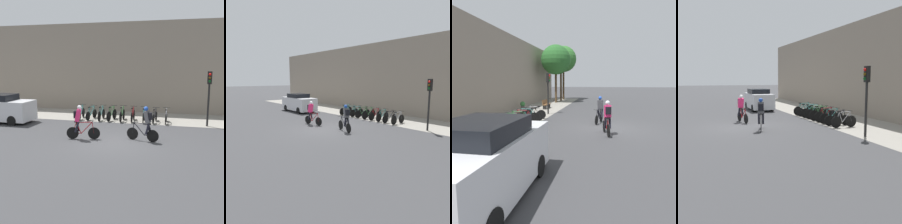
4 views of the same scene
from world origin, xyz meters
The scene contains 21 objects.
ground centered at (0.00, 0.00, 0.00)m, with size 200.00×200.00×0.00m, color #3D3D3F.
kerb_strip centered at (0.00, 6.75, 0.00)m, with size 44.00×4.50×0.01m, color gray.
building_facade centered at (0.00, 9.30, 3.51)m, with size 44.00×0.60×7.01m, color gray.
cyclist_pink centered at (-1.90, 0.16, 0.95)m, with size 1.70×0.57×1.75m.
cyclist_grey centered at (1.44, 0.61, 0.95)m, with size 1.66×0.60×1.75m.
parked_bike_0 centered at (-3.72, 5.26, 0.41)m, with size 0.46×1.73×0.98m.
parked_bike_1 centered at (-2.99, 5.26, 0.38)m, with size 0.46×1.65×0.94m.
parked_bike_2 centered at (-2.26, 5.26, 0.40)m, with size 0.46×1.73×0.97m.
parked_bike_3 centered at (-1.54, 5.26, 0.41)m, with size 0.46×1.67×0.98m.
parked_bike_4 centered at (-0.80, 5.26, 0.41)m, with size 0.46×1.72×0.99m.
parked_bike_5 centered at (-0.08, 5.26, 0.41)m, with size 0.46×1.66×0.98m.
parked_bike_6 centered at (0.66, 5.26, 0.41)m, with size 0.46×1.69×0.98m.
parked_bike_7 centered at (1.38, 5.26, 0.39)m, with size 0.46×1.65×0.95m.
parked_bike_8 centered at (2.11, 5.26, 0.40)m, with size 0.46×1.64×0.97m.
traffic_light_pole centered at (4.63, 4.93, 2.34)m, with size 0.26×0.30×3.36m.
bench centered at (8.19, 6.10, 0.47)m, with size 1.82×0.44×0.89m.
parked_car centered at (-8.47, 2.90, 0.90)m, with size 4.30×1.84×1.85m.
street_tree_0 centered at (14.72, 6.58, 5.41)m, with size 3.73×3.73×7.30m.
street_tree_1 centered at (17.49, 6.49, 5.70)m, with size 2.87×2.87×7.18m.
street_tree_2 centered at (19.69, 6.55, 5.98)m, with size 3.81×3.81×7.91m.
potted_plant centered at (7.06, 8.14, 0.44)m, with size 0.48×0.48×0.78m.
Camera 3 is at (-12.79, 0.27, 2.67)m, focal length 35.00 mm.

